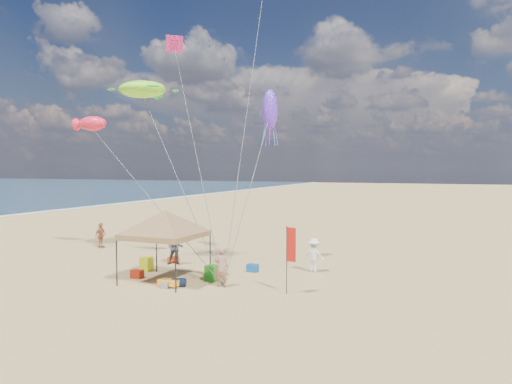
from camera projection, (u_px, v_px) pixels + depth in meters
ground at (228, 291)px, 19.62m from camera, size 280.00×280.00×0.00m
canopy_tent at (165, 213)px, 21.11m from camera, size 6.06×6.06×3.73m
feather_flag at (290, 249)px, 19.01m from camera, size 0.43×0.08×2.79m
cooler_red at (137, 274)px, 21.90m from camera, size 0.54×0.38×0.38m
cooler_blue at (253, 268)px, 23.20m from camera, size 0.54×0.38×0.38m
bag_navy at (179, 282)px, 20.31m from camera, size 0.69×0.54×0.36m
bag_orange at (173, 259)px, 25.44m from camera, size 0.54×0.69×0.36m
chair_green at (212, 273)px, 21.38m from camera, size 0.50×0.50×0.70m
chair_yellow at (146, 264)px, 23.38m from camera, size 0.50×0.50×0.70m
crate_grey at (166, 285)px, 20.06m from camera, size 0.34×0.30×0.28m
beach_cart at (169, 282)px, 20.24m from camera, size 0.90×0.50×0.24m
person_near_a at (221, 267)px, 20.23m from camera, size 0.73×0.57×1.76m
person_near_b at (175, 248)px, 24.88m from camera, size 1.09×1.00×1.82m
person_near_c at (314, 255)px, 23.11m from camera, size 1.15×0.74×1.68m
person_far_a at (101, 235)px, 30.10m from camera, size 0.46×0.97×1.62m
turtle_kite at (142, 89)px, 25.36m from camera, size 2.81×2.31×0.90m
fish_kite at (93, 124)px, 27.71m from camera, size 2.13×1.48×0.86m
squid_kite at (270, 110)px, 25.33m from camera, size 0.88×0.88×2.24m
stunt_kite_pink at (175, 44)px, 34.44m from camera, size 1.31×1.15×1.12m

